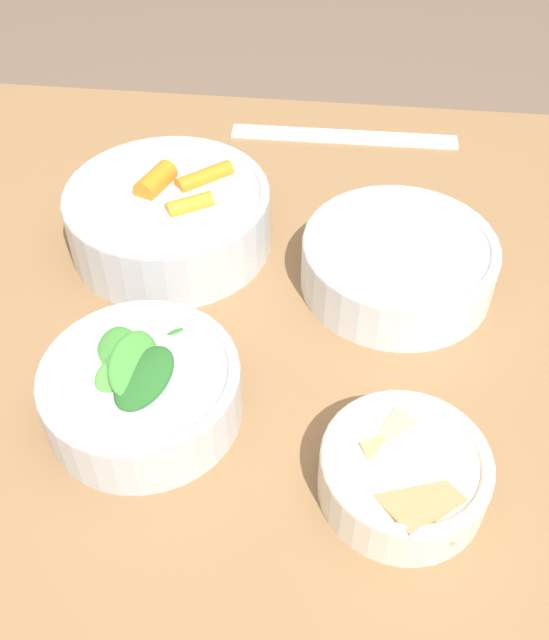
% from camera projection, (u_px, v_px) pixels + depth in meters
% --- Properties ---
extents(dining_table, '(1.05, 0.91, 0.73)m').
position_uv_depth(dining_table, '(301.00, 444.00, 0.69)').
color(dining_table, olive).
rests_on(dining_table, ground_plane).
extents(bowl_carrots, '(0.20, 0.20, 0.08)m').
position_uv_depth(bowl_carrots, '(169.00, 215.00, 0.70)').
color(bowl_carrots, silver).
rests_on(bowl_carrots, dining_table).
extents(bowl_greens, '(0.15, 0.15, 0.08)m').
position_uv_depth(bowl_greens, '(142.00, 388.00, 0.55)').
color(bowl_greens, silver).
rests_on(bowl_greens, dining_table).
extents(bowl_beans_hotdog, '(0.18, 0.18, 0.05)m').
position_uv_depth(bowl_beans_hotdog, '(398.00, 263.00, 0.66)').
color(bowl_beans_hotdog, silver).
rests_on(bowl_beans_hotdog, dining_table).
extents(bowl_cookies, '(0.12, 0.12, 0.04)m').
position_uv_depth(bowl_cookies, '(404.00, 472.00, 0.50)').
color(bowl_cookies, silver).
rests_on(bowl_cookies, dining_table).
extents(ruler, '(0.27, 0.03, 0.00)m').
position_uv_depth(ruler, '(344.00, 137.00, 0.86)').
color(ruler, silver).
rests_on(ruler, dining_table).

